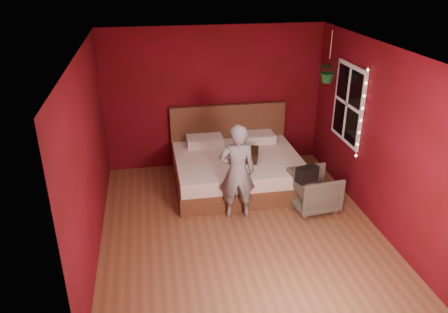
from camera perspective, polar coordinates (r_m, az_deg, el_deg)
floor at (r=6.59m, az=1.94°, el=-9.00°), size 4.50×4.50×0.00m
room_walls at (r=5.83m, az=2.18°, el=4.88°), size 4.04×4.54×2.62m
window at (r=7.33m, az=15.90°, el=6.62°), size 0.05×0.97×1.27m
fairy_lights at (r=6.88m, az=17.54°, el=5.25°), size 0.04×0.04×1.45m
bed at (r=7.66m, az=1.62°, el=-1.25°), size 2.16×1.83×1.19m
person at (r=6.47m, az=1.73°, el=-2.04°), size 0.58×0.41×1.49m
armchair at (r=7.02m, az=11.72°, el=-4.33°), size 0.76×0.74×0.63m
handbag at (r=6.53m, az=10.80°, el=-2.27°), size 0.36×0.26×0.23m
throw_pillow at (r=7.36m, az=2.68°, el=0.28°), size 0.56×0.56×0.16m
hanging_plant at (r=7.47m, az=13.50°, el=10.82°), size 0.39×0.36×0.84m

